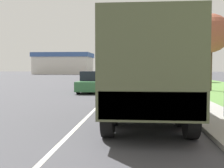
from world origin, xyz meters
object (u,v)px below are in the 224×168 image
military_truck (146,69)px  car_second_ahead (106,76)px  car_third_ahead (139,74)px  lamp_post (221,1)px  car_fourth_ahead (136,73)px  car_nearest_ahead (93,83)px

military_truck → car_second_ahead: (-4.14, 25.46, -0.98)m
car_third_ahead → lamp_post: lamp_post is taller
car_second_ahead → car_third_ahead: size_ratio=1.06×
car_second_ahead → car_fourth_ahead: (3.60, 22.38, -0.06)m
military_truck → car_third_ahead: 39.23m
military_truck → car_third_ahead: size_ratio=1.58×
military_truck → car_third_ahead: (0.12, 39.22, -1.08)m
car_nearest_ahead → car_second_ahead: size_ratio=0.99×
car_nearest_ahead → car_third_ahead: bearing=82.7°
car_fourth_ahead → car_third_ahead: bearing=-85.6°
military_truck → car_fourth_ahead: 47.85m
car_second_ahead → car_third_ahead: 14.40m
lamp_post → car_third_ahead: bearing=93.4°
military_truck → lamp_post: size_ratio=1.07×
car_nearest_ahead → car_third_ahead: car_nearest_ahead is taller
car_third_ahead → car_fourth_ahead: (-0.66, 8.62, 0.04)m
car_second_ahead → lamp_post: lamp_post is taller
military_truck → car_second_ahead: 25.82m
car_nearest_ahead → car_second_ahead: car_second_ahead is taller
car_second_ahead → car_fourth_ahead: car_second_ahead is taller
military_truck → car_fourth_ahead: (-0.54, 47.84, -1.04)m
military_truck → car_second_ahead: bearing=99.2°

